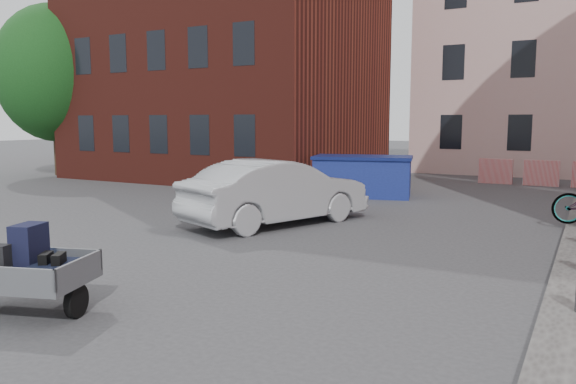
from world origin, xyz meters
The scene contains 8 objects.
ground centered at (0.00, 0.00, 0.00)m, with size 120.00×120.00×0.00m, color #38383A.
building_brick centered at (-9.00, 13.00, 7.00)m, with size 12.00×10.00×14.00m, color #591E16.
far_building centered at (-20.00, 22.00, 4.00)m, with size 6.00×6.00×8.00m, color maroon.
tree centered at (-16.00, 9.00, 5.17)m, with size 5.28×5.28×8.30m.
barriers centered at (4.20, 15.00, 0.50)m, with size 4.70×0.18×1.00m.
trailer centered at (-0.47, -4.23, 0.61)m, with size 1.86×1.97×1.20m.
dumpster centered at (-0.83, 8.83, 0.69)m, with size 3.57×2.45×1.36m.
silver_car centered at (-0.80, 2.99, 0.80)m, with size 1.69×4.84×1.60m, color #A3A6AB.
Camera 1 is at (6.00, -8.84, 2.54)m, focal length 35.00 mm.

